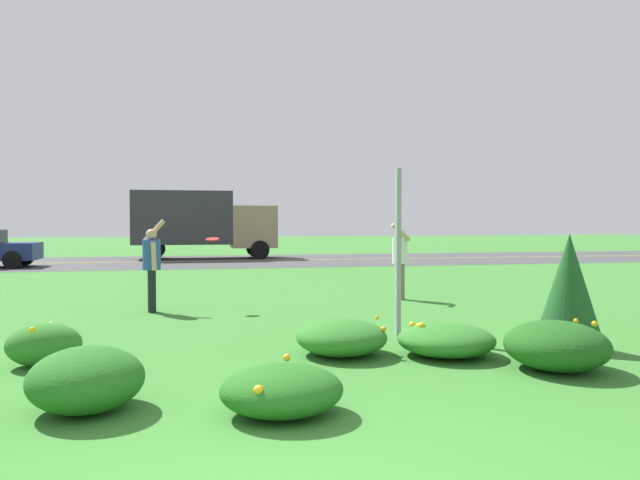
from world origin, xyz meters
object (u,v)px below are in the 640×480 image
Objects in this scene: person_thrower_blue_shirt at (152,262)px; box_truck_tan at (202,221)px; frisbee_red at (212,239)px; person_catcher_white_shirt at (400,257)px; sign_post_near_path at (398,252)px.

box_truck_tan reaches higher than person_thrower_blue_shirt.
person_catcher_white_shirt is at bearing 10.94° from frisbee_red.
person_catcher_white_shirt is (1.48, 4.08, -0.33)m from sign_post_near_path.
person_thrower_blue_shirt is 1.23m from frisbee_red.
person_thrower_blue_shirt is (-3.84, 3.23, -0.31)m from sign_post_near_path.
person_catcher_white_shirt is at bearing -76.31° from box_truck_tan.
frisbee_red is (1.15, 0.05, 0.43)m from person_thrower_blue_shirt.
sign_post_near_path is 1.42× the size of person_thrower_blue_shirt.
box_truck_tan is at bearing 89.61° from frisbee_red.
person_thrower_blue_shirt is 1.04× the size of person_catcher_white_shirt.
box_truck_tan is at bearing 103.69° from person_catcher_white_shirt.
sign_post_near_path is 5.03m from person_thrower_blue_shirt.
person_thrower_blue_shirt is at bearing -170.89° from person_catcher_white_shirt.
person_thrower_blue_shirt reaches higher than person_catcher_white_shirt.
frisbee_red is at bearing -169.06° from person_catcher_white_shirt.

